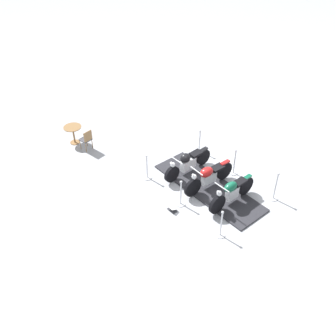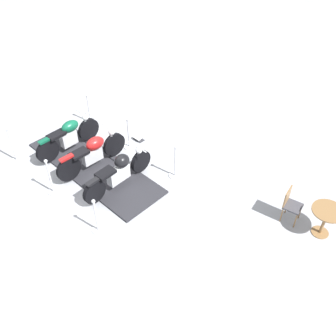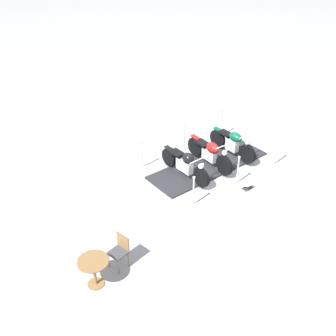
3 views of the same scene
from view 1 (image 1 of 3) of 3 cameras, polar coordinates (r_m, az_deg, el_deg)
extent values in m
plane|color=#A8AAB2|center=(13.89, 5.99, -2.92)|extent=(80.00, 80.00, 0.00)
cube|color=#28282D|center=(13.87, 6.00, -2.84)|extent=(4.40, 3.76, 0.06)
cylinder|color=black|center=(13.81, 0.59, -0.93)|extent=(0.49, 0.58, 0.64)
cylinder|color=black|center=(14.71, 5.26, 1.65)|extent=(0.49, 0.58, 0.64)
cube|color=silver|center=(14.21, 3.01, 0.60)|extent=(0.56, 0.64, 0.41)
ellipsoid|color=black|center=(13.91, 2.58, 1.50)|extent=(0.53, 0.55, 0.35)
cube|color=black|center=(14.26, 4.18, 2.18)|extent=(0.55, 0.58, 0.08)
cube|color=black|center=(14.51, 5.34, 2.77)|extent=(0.33, 0.37, 0.06)
cylinder|color=silver|center=(13.68, 0.82, 0.09)|extent=(0.22, 0.26, 0.55)
cylinder|color=silver|center=(13.52, 1.06, 1.33)|extent=(0.63, 0.49, 0.04)
sphere|color=silver|center=(13.58, 0.74, 0.48)|extent=(0.18, 0.18, 0.18)
cylinder|color=black|center=(13.22, 3.70, -2.90)|extent=(0.49, 0.64, 0.70)
cylinder|color=black|center=(14.06, 8.36, -0.41)|extent=(0.49, 0.64, 0.70)
cube|color=silver|center=(13.60, 6.11, -1.51)|extent=(0.49, 0.59, 0.39)
ellipsoid|color=#AD1919|center=(13.31, 5.75, -0.62)|extent=(0.59, 0.64, 0.35)
cube|color=black|center=(13.64, 7.35, 0.05)|extent=(0.54, 0.59, 0.08)
cube|color=#AD1919|center=(13.83, 8.50, 0.83)|extent=(0.33, 0.39, 0.06)
cylinder|color=silver|center=(13.06, 3.98, -1.79)|extent=(0.21, 0.26, 0.60)
cylinder|color=silver|center=(12.88, 4.28, -0.43)|extent=(0.52, 0.37, 0.04)
sphere|color=silver|center=(12.95, 3.91, -1.30)|extent=(0.18, 0.18, 0.18)
cylinder|color=black|center=(12.67, 7.33, -5.37)|extent=(0.51, 0.62, 0.69)
cylinder|color=black|center=(13.54, 11.48, -2.61)|extent=(0.51, 0.62, 0.69)
cube|color=silver|center=(13.05, 9.50, -3.74)|extent=(0.46, 0.51, 0.44)
ellipsoid|color=#0F5138|center=(12.75, 9.31, -2.78)|extent=(0.58, 0.62, 0.32)
cube|color=black|center=(13.07, 10.64, -2.06)|extent=(0.53, 0.58, 0.08)
cube|color=#0F5138|center=(13.30, 11.67, -1.37)|extent=(0.34, 0.39, 0.06)
cylinder|color=silver|center=(12.52, 7.67, -4.23)|extent=(0.22, 0.27, 0.59)
cylinder|color=silver|center=(12.33, 8.03, -2.86)|extent=(0.52, 0.40, 0.04)
sphere|color=silver|center=(12.40, 7.64, -3.76)|extent=(0.18, 0.18, 0.18)
cylinder|color=silver|center=(12.27, 7.74, -9.82)|extent=(0.32, 0.32, 0.03)
cylinder|color=silver|center=(11.93, 7.93, -8.28)|extent=(0.05, 0.05, 0.92)
sphere|color=silver|center=(11.58, 8.14, -6.56)|extent=(0.09, 0.09, 0.09)
cylinder|color=silver|center=(15.66, 4.64, 2.54)|extent=(0.32, 0.32, 0.03)
cylinder|color=silver|center=(15.39, 4.73, 3.97)|extent=(0.05, 0.05, 0.92)
sphere|color=silver|center=(15.13, 4.83, 5.53)|extent=(0.09, 0.09, 0.09)
cylinder|color=silver|center=(14.67, 9.67, -0.69)|extent=(0.32, 0.32, 0.03)
cylinder|color=silver|center=(14.37, 9.88, 0.89)|extent=(0.05, 0.05, 0.99)
sphere|color=silver|center=(14.06, 10.11, 2.61)|extent=(0.09, 0.09, 0.09)
cylinder|color=silver|center=(14.26, -3.09, -1.40)|extent=(0.35, 0.35, 0.03)
cylinder|color=silver|center=(13.97, -3.15, 0.12)|extent=(0.05, 0.05, 0.93)
sphere|color=silver|center=(13.67, -3.22, 1.79)|extent=(0.09, 0.09, 0.09)
cylinder|color=silver|center=(13.86, 15.37, -4.34)|extent=(0.32, 0.32, 0.03)
cylinder|color=silver|center=(13.53, 15.73, -2.69)|extent=(0.05, 0.05, 1.02)
sphere|color=silver|center=(13.19, 16.12, -0.87)|extent=(0.09, 0.09, 0.09)
cylinder|color=silver|center=(13.17, 1.88, -5.31)|extent=(0.35, 0.35, 0.03)
cylinder|color=silver|center=(12.86, 1.92, -3.78)|extent=(0.05, 0.05, 0.92)
sphere|color=silver|center=(12.53, 1.97, -2.08)|extent=(0.09, 0.09, 0.09)
cube|color=#333338|center=(12.93, 0.64, -6.28)|extent=(0.39, 0.36, 0.02)
cube|color=white|center=(12.84, 0.64, -5.86)|extent=(0.39, 0.38, 0.10)
cylinder|color=olive|center=(16.60, -13.67, 3.74)|extent=(0.40, 0.40, 0.02)
cylinder|color=olive|center=(16.41, -13.85, 4.81)|extent=(0.07, 0.07, 0.71)
cylinder|color=olive|center=(16.21, -14.05, 5.92)|extent=(0.73, 0.73, 0.03)
cylinder|color=olive|center=(16.01, -12.92, 3.39)|extent=(0.03, 0.03, 0.45)
cylinder|color=olive|center=(16.17, -12.01, 3.93)|extent=(0.03, 0.03, 0.45)
cylinder|color=olive|center=(15.78, -12.12, 2.97)|extent=(0.03, 0.03, 0.45)
cylinder|color=olive|center=(15.95, -11.21, 3.52)|extent=(0.03, 0.03, 0.45)
cube|color=#3F3F47|center=(15.84, -12.17, 4.18)|extent=(0.57, 0.57, 0.04)
cube|color=olive|center=(15.59, -11.84, 4.66)|extent=(0.31, 0.29, 0.42)
camera|label=2|loc=(19.00, 0.97, 32.17)|focal=41.73mm
camera|label=3|loc=(15.61, -46.47, 22.00)|focal=43.53mm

